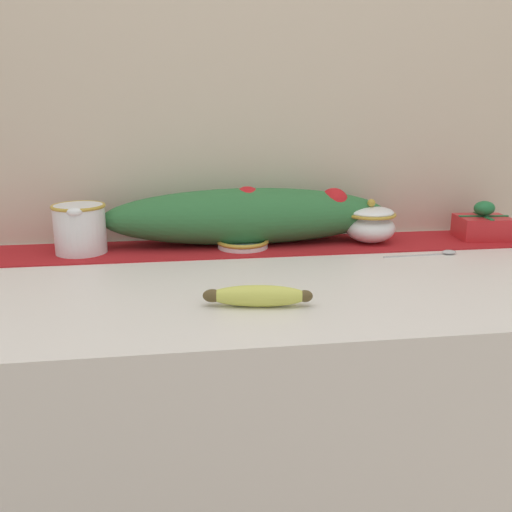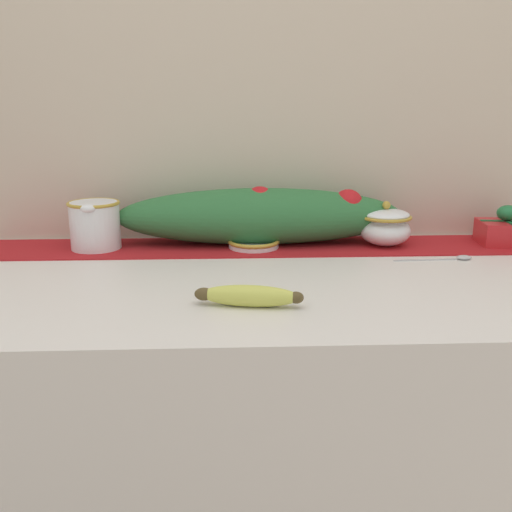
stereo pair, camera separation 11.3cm
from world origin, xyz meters
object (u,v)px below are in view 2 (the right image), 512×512
Objects in this scene: gift_box at (506,230)px; spoon at (457,258)px; sugar_bowl at (385,226)px; banana at (249,296)px; small_dish at (254,243)px; cream_pitcher at (95,223)px.

spoon is at bearing -142.23° from gift_box.
sugar_bowl reaches higher than spoon.
banana is 1.39× the size of gift_box.
gift_box is at bearing 32.64° from banana.
gift_box is at bearing 0.31° from sugar_bowl.
small_dish is 0.47m from spoon.
gift_box is (0.65, 0.42, 0.02)m from banana.
small_dish is (-0.32, -0.01, -0.04)m from sugar_bowl.
sugar_bowl is at bearing 50.09° from banana.
sugar_bowl is 0.65× the size of banana.
cream_pitcher is 0.71m from sugar_bowl.
gift_box is at bearing 0.89° from small_dish.
small_dish is at bearing 162.02° from spoon.
small_dish reaches higher than spoon.
gift_box is at bearing 35.10° from spoon.
gift_box reaches higher than small_dish.
spoon is (0.48, 0.28, -0.01)m from banana.
cream_pitcher is 0.80× the size of spoon.
gift_box is (0.17, 0.13, 0.03)m from spoon.
small_dish is 0.70× the size of spoon.
spoon is (0.46, -0.12, -0.01)m from small_dish.
sugar_bowl is 0.70× the size of spoon.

